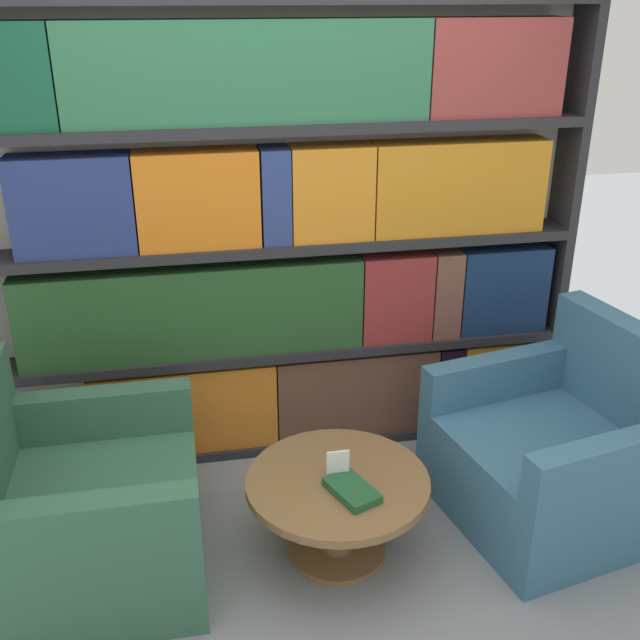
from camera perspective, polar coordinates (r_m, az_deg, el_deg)
ground_plane at (r=3.36m, az=0.23°, el=-20.85°), size 14.00×14.00×0.00m
bookshelf at (r=3.85m, az=-2.51°, el=5.71°), size 3.17×0.30×2.35m
armchair_left at (r=3.46m, az=-17.87°, el=-13.81°), size 0.93×0.94×0.93m
armchair_right at (r=3.83m, az=17.71°, el=-9.80°), size 1.10×1.11×0.93m
coffee_table at (r=3.41m, az=1.34°, el=-13.56°), size 0.81×0.81×0.40m
table_sign at (r=3.30m, az=1.37°, el=-11.17°), size 0.10×0.06×0.14m
stray_book at (r=3.24m, az=2.45°, el=-12.85°), size 0.23×0.28×0.04m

